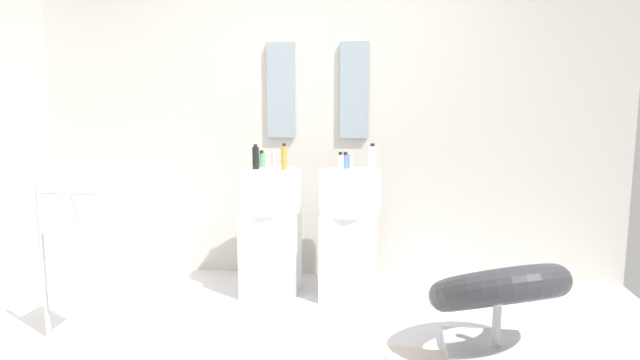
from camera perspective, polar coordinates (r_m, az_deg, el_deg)
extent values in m
cube|color=beige|center=(4.55, -0.16, 6.46)|extent=(4.80, 0.10, 2.60)
cube|color=white|center=(4.24, -4.99, -7.26)|extent=(0.40, 0.40, 0.63)
cylinder|color=white|center=(4.14, -5.08, -1.02)|extent=(0.45, 0.45, 0.31)
cylinder|color=#B7BABF|center=(4.23, -4.76, 1.97)|extent=(0.02, 0.02, 0.10)
cube|color=white|center=(4.16, 2.94, -7.54)|extent=(0.40, 0.40, 0.63)
cylinder|color=white|center=(4.06, 2.99, -1.19)|extent=(0.45, 0.45, 0.31)
cylinder|color=#B7BABF|center=(4.15, 3.14, 1.86)|extent=(0.02, 0.02, 0.10)
cube|color=#8C9EA8|center=(4.52, -3.98, 9.05)|extent=(0.22, 0.03, 0.75)
cube|color=#8C9EA8|center=(4.45, 3.49, 9.07)|extent=(0.22, 0.03, 0.75)
cube|color=#B7BABF|center=(3.48, 17.34, -16.24)|extent=(0.56, 0.50, 0.06)
cylinder|color=#B7BABF|center=(3.41, 17.47, -13.65)|extent=(0.05, 0.05, 0.34)
torus|color=#333338|center=(3.34, 17.63, -10.47)|extent=(1.03, 1.03, 0.49)
cylinder|color=#B7BABF|center=(3.81, -26.28, -7.46)|extent=(0.03, 0.03, 0.95)
cylinder|color=#B7BABF|center=(3.62, -24.34, -1.22)|extent=(0.36, 0.02, 0.02)
cube|color=white|center=(3.67, -24.10, -5.07)|extent=(0.04, 0.22, 0.50)
cylinder|color=#C68C38|center=(4.08, -3.64, 2.25)|extent=(0.05, 0.05, 0.17)
cylinder|color=black|center=(4.07, -3.66, 3.60)|extent=(0.02, 0.02, 0.02)
cylinder|color=#4C72B7|center=(4.15, 2.59, 1.88)|extent=(0.05, 0.05, 0.10)
cylinder|color=black|center=(4.15, 2.60, 2.72)|extent=(0.03, 0.03, 0.02)
cylinder|color=black|center=(4.14, -6.54, 2.23)|extent=(0.05, 0.05, 0.16)
cylinder|color=black|center=(4.13, -6.56, 3.48)|extent=(0.03, 0.03, 0.02)
cylinder|color=white|center=(4.00, 5.33, 2.16)|extent=(0.05, 0.05, 0.18)
cylinder|color=black|center=(3.99, 5.35, 3.57)|extent=(0.03, 0.03, 0.02)
cylinder|color=#59996B|center=(4.24, -5.94, 2.02)|extent=(0.05, 0.05, 0.11)
cylinder|color=black|center=(4.23, -5.95, 2.86)|extent=(0.03, 0.03, 0.02)
cylinder|color=silver|center=(3.91, 2.07, 1.65)|extent=(0.05, 0.05, 0.13)
cylinder|color=black|center=(3.90, 2.08, 2.72)|extent=(0.02, 0.02, 0.02)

